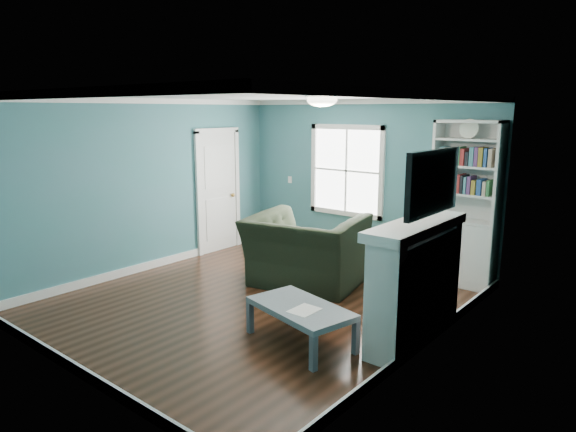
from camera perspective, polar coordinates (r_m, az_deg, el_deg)
The scene contains 13 objects.
floor at distance 6.76m, azimuth -3.29°, elevation -9.37°, with size 5.00×5.00×0.00m, color black.
room_walls at distance 6.37m, azimuth -3.46°, elevation 4.03°, with size 5.00×5.00×5.00m.
trim at distance 6.42m, azimuth -3.42°, elevation 0.98°, with size 4.50×5.00×2.60m.
window at distance 8.52m, azimuth 6.51°, elevation 5.02°, with size 1.40×0.06×1.50m.
bookshelf at distance 7.52m, azimuth 18.97°, elevation -0.49°, with size 0.90×0.35×2.31m.
fireplace at distance 5.60m, azimuth 14.06°, elevation -7.33°, with size 0.44×1.58×1.30m.
tv at distance 5.31m, azimuth 15.82°, elevation 3.64°, with size 0.06×1.10×0.65m, color black.
door at distance 8.98m, azimuth -7.76°, elevation 2.90°, with size 0.12×0.98×2.17m.
ceiling_fixture at distance 5.82m, azimuth 3.80°, elevation 12.86°, with size 0.38×0.38×0.15m.
light_switch at distance 9.25m, azimuth 0.22°, elevation 4.06°, with size 0.08×0.01×0.12m, color white.
recliner at distance 7.18m, azimuth 2.02°, elevation -2.58°, with size 1.51×0.98×1.32m, color black.
coffee_table at distance 5.48m, azimuth 1.41°, elevation -10.45°, with size 1.26×0.87×0.42m.
paper_sheet at distance 5.34m, azimuth 1.83°, elevation -10.42°, with size 0.25×0.31×0.00m, color white.
Camera 1 is at (4.30, -4.62, 2.43)m, focal length 32.00 mm.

